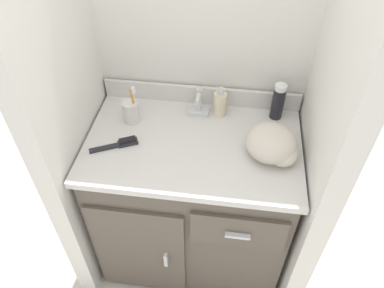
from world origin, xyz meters
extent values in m
plane|color=beige|center=(0.00, 0.00, 0.00)|extent=(6.00, 6.00, 0.00)
cube|color=silver|center=(0.00, 0.33, 1.10)|extent=(1.08, 0.08, 2.20)
cube|color=silver|center=(-0.50, 0.00, 1.10)|extent=(0.08, 0.64, 2.20)
cube|color=silver|center=(0.50, 0.00, 1.10)|extent=(0.08, 0.64, 2.20)
cube|color=brown|center=(0.00, 0.00, 0.40)|extent=(0.87, 0.52, 0.79)
cube|color=brown|center=(-0.21, -0.27, 0.36)|extent=(0.42, 0.02, 0.64)
cube|color=brown|center=(0.22, -0.27, 0.62)|extent=(0.38, 0.02, 0.19)
cube|color=silver|center=(-0.08, -0.29, 0.36)|extent=(0.02, 0.02, 0.09)
cube|color=silver|center=(0.22, -0.29, 0.62)|extent=(0.10, 0.02, 0.01)
cube|color=silver|center=(0.00, 0.00, 0.81)|extent=(0.90, 0.56, 0.03)
ellipsoid|color=beige|center=(0.00, 0.00, 0.75)|extent=(0.36, 0.33, 0.15)
cylinder|color=silver|center=(0.00, 0.00, 0.68)|extent=(0.03, 0.03, 0.01)
cube|color=silver|center=(0.00, 0.27, 0.87)|extent=(0.90, 0.02, 0.09)
cube|color=silver|center=(0.00, 0.19, 0.83)|extent=(0.09, 0.06, 0.02)
cylinder|color=silver|center=(0.00, 0.19, 0.89)|extent=(0.02, 0.02, 0.08)
cylinder|color=silver|center=(0.00, 0.16, 0.93)|extent=(0.02, 0.06, 0.02)
sphere|color=silver|center=(0.00, 0.21, 0.95)|extent=(0.03, 0.03, 0.03)
cylinder|color=silver|center=(-0.28, 0.10, 0.87)|extent=(0.07, 0.07, 0.10)
cylinder|color=orange|center=(-0.27, 0.10, 0.91)|extent=(0.02, 0.01, 0.16)
cube|color=white|center=(-0.26, 0.10, 0.99)|extent=(0.01, 0.02, 0.03)
cylinder|color=beige|center=(0.09, 0.20, 0.88)|extent=(0.06, 0.06, 0.11)
cylinder|color=silver|center=(0.09, 0.20, 0.95)|extent=(0.03, 0.03, 0.03)
cylinder|color=silver|center=(0.09, 0.19, 0.96)|extent=(0.01, 0.03, 0.01)
cylinder|color=black|center=(0.34, 0.22, 0.90)|extent=(0.05, 0.05, 0.15)
cylinder|color=white|center=(0.34, 0.22, 0.98)|extent=(0.05, 0.05, 0.02)
cube|color=#232328|center=(-0.35, -0.09, 0.83)|extent=(0.11, 0.07, 0.01)
cube|color=#232328|center=(-0.26, -0.04, 0.83)|extent=(0.09, 0.06, 0.02)
cube|color=black|center=(-0.26, -0.04, 0.85)|extent=(0.07, 0.05, 0.01)
ellipsoid|color=beige|center=(0.31, -0.02, 0.88)|extent=(0.20, 0.21, 0.11)
ellipsoid|color=silver|center=(0.36, -0.04, 0.86)|extent=(0.12, 0.15, 0.08)
camera|label=1|loc=(0.15, -1.10, 1.90)|focal=35.00mm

